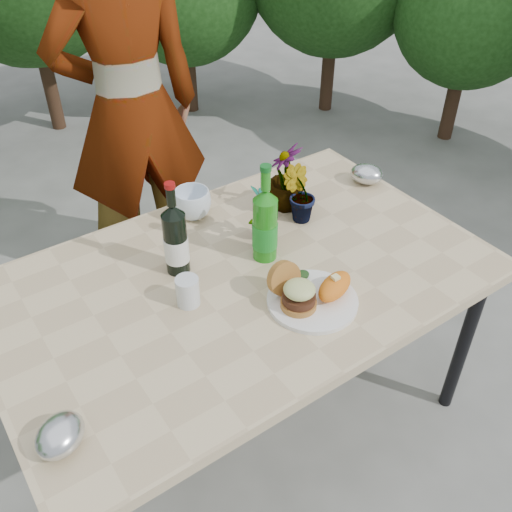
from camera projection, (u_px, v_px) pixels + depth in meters
ground at (245, 415)px, 2.32m from camera, size 80.00×80.00×0.00m
patio_table at (242, 288)px, 1.89m from camera, size 1.60×1.00×0.75m
shrub_hedge at (73, 11)px, 2.79m from camera, size 6.88×5.25×2.25m
dinner_plate at (312, 301)px, 1.74m from camera, size 0.28×0.28×0.01m
burger_stack at (295, 291)px, 1.70m from camera, size 0.11×0.16×0.11m
sweet_potato at (335, 286)px, 1.74m from camera, size 0.17×0.12×0.06m
grilled_veg at (298, 277)px, 1.80m from camera, size 0.08×0.05×0.03m
wine_bottle at (176, 240)px, 1.80m from camera, size 0.08×0.08×0.33m
sparkling_water at (265, 225)px, 1.85m from camera, size 0.08×0.08×0.35m
plastic_cup at (188, 291)px, 1.72m from camera, size 0.07×0.07×0.09m
seedling_left at (261, 214)px, 1.94m from camera, size 0.13×0.13×0.21m
seedling_mid at (299, 195)px, 2.03m from camera, size 0.15×0.15×0.21m
seedling_right at (286, 177)px, 2.09m from camera, size 0.20×0.20×0.25m
blue_bowl at (192, 204)px, 2.08m from camera, size 0.16×0.16×0.11m
foil_packet_left at (60, 435)px, 1.34m from camera, size 0.17×0.17×0.08m
foil_packet_right at (367, 174)px, 2.28m from camera, size 0.16×0.17×0.08m
person at (131, 110)px, 2.48m from camera, size 0.72×0.53×1.80m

